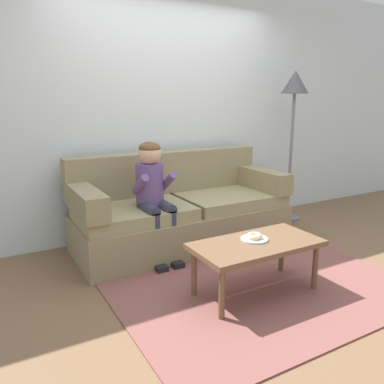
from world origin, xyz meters
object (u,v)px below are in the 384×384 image
(person_child, at_px, (153,189))
(toy_controller, at_px, (252,257))
(couch, at_px, (180,212))
(donut, at_px, (254,236))
(floor_lamp, at_px, (294,99))
(coffee_table, at_px, (256,248))

(person_child, distance_m, toy_controller, 1.13)
(couch, bearing_deg, toy_controller, -61.25)
(donut, height_order, toy_controller, donut)
(couch, relative_size, person_child, 1.95)
(donut, distance_m, floor_lamp, 2.27)
(person_child, bearing_deg, coffee_table, -68.59)
(coffee_table, relative_size, person_child, 0.91)
(floor_lamp, bearing_deg, coffee_table, -139.78)
(person_child, bearing_deg, couch, 28.33)
(donut, bearing_deg, person_child, 113.02)
(couch, relative_size, floor_lamp, 1.19)
(coffee_table, xyz_separation_m, floor_lamp, (1.57, 1.33, 1.10))
(donut, bearing_deg, coffee_table, -106.59)
(coffee_table, distance_m, toy_controller, 0.73)
(couch, xyz_separation_m, donut, (0.03, -1.18, 0.11))
(coffee_table, relative_size, donut, 8.33)
(couch, height_order, person_child, person_child)
(couch, bearing_deg, person_child, -151.67)
(floor_lamp, bearing_deg, donut, -140.53)
(floor_lamp, bearing_deg, toy_controller, -145.82)
(toy_controller, relative_size, floor_lamp, 0.13)
(person_child, xyz_separation_m, floor_lamp, (1.97, 0.31, 0.80))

